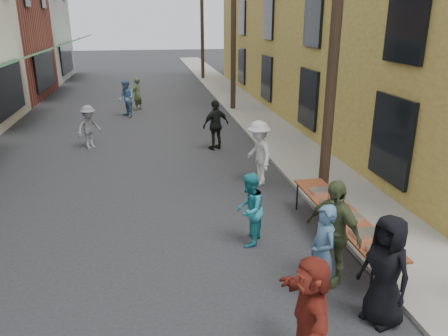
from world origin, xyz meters
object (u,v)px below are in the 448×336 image
object	(u,v)px
catering_tray_sausage	(383,251)
guest_front_c	(249,210)
utility_pole_near	(336,19)
utility_pole_far	(202,18)
serving_table	(342,214)
guest_front_a	(386,271)
utility_pole_mid	(234,18)

from	to	relation	value
catering_tray_sausage	guest_front_c	distance (m)	2.77
utility_pole_near	guest_front_c	distance (m)	4.77
utility_pole_far	serving_table	xyz separation A→B (m)	(-0.52, -26.22, -3.79)
guest_front_c	guest_front_a	bearing A→B (deg)	54.64
catering_tray_sausage	guest_front_a	xyz separation A→B (m)	(-0.38, -0.74, 0.12)
utility_pole_near	guest_front_c	xyz separation A→B (m)	(-2.38, -1.82, -3.71)
utility_pole_far	catering_tray_sausage	size ratio (longest dim) A/B	18.00
utility_pole_far	serving_table	size ratio (longest dim) A/B	2.25
utility_pole_near	guest_front_a	world-z (taller)	utility_pole_near
serving_table	utility_pole_mid	bearing A→B (deg)	87.91
utility_pole_mid	catering_tray_sausage	size ratio (longest dim) A/B	18.00
utility_pole_mid	serving_table	size ratio (longest dim) A/B	2.25
utility_pole_mid	catering_tray_sausage	xyz separation A→B (m)	(-0.52, -15.87, -3.71)
utility_pole_mid	utility_pole_far	world-z (taller)	same
utility_pole_near	serving_table	bearing A→B (deg)	-103.17
guest_front_a	guest_front_c	bearing A→B (deg)	-171.56
guest_front_a	catering_tray_sausage	bearing A→B (deg)	133.05
guest_front_a	guest_front_c	distance (m)	3.16
utility_pole_mid	guest_front_c	size ratio (longest dim) A/B	5.73
utility_pole_far	guest_front_c	xyz separation A→B (m)	(-2.38, -25.82, -3.71)
utility_pole_far	guest_front_c	distance (m)	26.19
utility_pole_near	catering_tray_sausage	bearing A→B (deg)	-97.64
utility_pole_far	catering_tray_sausage	world-z (taller)	utility_pole_far
catering_tray_sausage	guest_front_a	distance (m)	0.84
utility_pole_near	utility_pole_far	world-z (taller)	same
utility_pole_far	guest_front_c	bearing A→B (deg)	-95.27
serving_table	guest_front_a	distance (m)	2.42
utility_pole_mid	guest_front_a	world-z (taller)	utility_pole_mid
catering_tray_sausage	utility_pole_mid	bearing A→B (deg)	88.13
serving_table	guest_front_c	distance (m)	1.91
catering_tray_sausage	guest_front_a	bearing A→B (deg)	-117.37
utility_pole_far	catering_tray_sausage	xyz separation A→B (m)	(-0.52, -27.87, -3.71)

